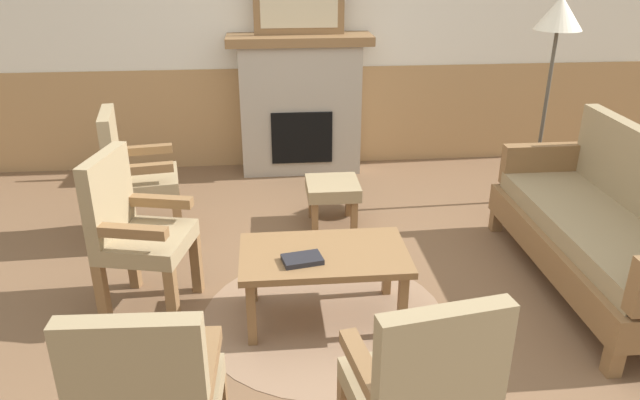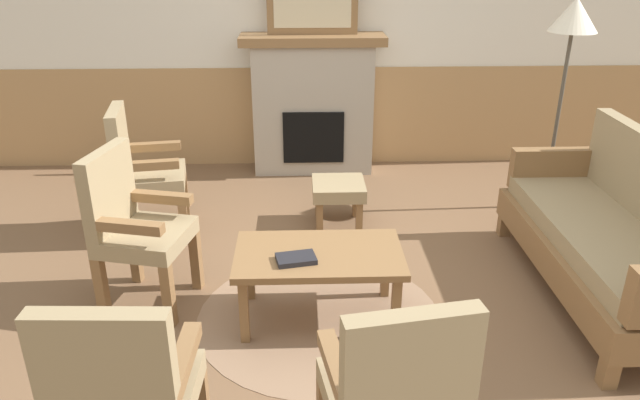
# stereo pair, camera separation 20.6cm
# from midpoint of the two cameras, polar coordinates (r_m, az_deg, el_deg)

# --- Properties ---
(ground_plane) EXTENTS (14.00, 14.00, 0.00)m
(ground_plane) POSITION_cam_midpoint_polar(r_m,az_deg,el_deg) (3.78, -1.09, -9.82)
(ground_plane) COLOR brown
(wall_back) EXTENTS (7.20, 0.14, 2.70)m
(wall_back) POSITION_cam_midpoint_polar(r_m,az_deg,el_deg) (5.79, -3.19, 16.02)
(wall_back) COLOR silver
(wall_back) RESTS_ON ground_plane
(fireplace) EXTENTS (1.30, 0.44, 1.28)m
(fireplace) POSITION_cam_midpoint_polar(r_m,az_deg,el_deg) (5.68, -2.93, 9.09)
(fireplace) COLOR #A39989
(fireplace) RESTS_ON ground_plane
(framed_picture) EXTENTS (0.80, 0.04, 0.56)m
(framed_picture) POSITION_cam_midpoint_polar(r_m,az_deg,el_deg) (5.52, -3.14, 18.23)
(framed_picture) COLOR brown
(framed_picture) RESTS_ON fireplace
(couch) EXTENTS (0.70, 1.80, 0.98)m
(couch) POSITION_cam_midpoint_polar(r_m,az_deg,el_deg) (4.13, 24.06, -2.67)
(couch) COLOR brown
(couch) RESTS_ON ground_plane
(coffee_table) EXTENTS (0.96, 0.56, 0.44)m
(coffee_table) POSITION_cam_midpoint_polar(r_m,az_deg,el_deg) (3.46, -1.34, -5.76)
(coffee_table) COLOR brown
(coffee_table) RESTS_ON ground_plane
(round_rug) EXTENTS (1.45, 1.45, 0.01)m
(round_rug) POSITION_cam_midpoint_polar(r_m,az_deg,el_deg) (3.67, -1.28, -10.96)
(round_rug) COLOR #896B51
(round_rug) RESTS_ON ground_plane
(book_on_table) EXTENTS (0.24, 0.18, 0.03)m
(book_on_table) POSITION_cam_midpoint_polar(r_m,az_deg,el_deg) (3.34, -3.46, -5.66)
(book_on_table) COLOR black
(book_on_table) RESTS_ON coffee_table
(footstool) EXTENTS (0.40, 0.40, 0.36)m
(footstool) POSITION_cam_midpoint_polar(r_m,az_deg,el_deg) (4.64, -0.08, 0.85)
(footstool) COLOR brown
(footstool) RESTS_ON ground_plane
(armchair_near_fireplace) EXTENTS (0.58, 0.58, 0.98)m
(armchair_near_fireplace) POSITION_cam_midpoint_polar(r_m,az_deg,el_deg) (3.69, -18.83, -2.48)
(armchair_near_fireplace) COLOR brown
(armchair_near_fireplace) RESTS_ON ground_plane
(armchair_by_window_left) EXTENTS (0.55, 0.55, 0.98)m
(armchair_by_window_left) POSITION_cam_midpoint_polar(r_m,az_deg,el_deg) (4.57, -18.58, 2.64)
(armchair_by_window_left) COLOR brown
(armchair_by_window_left) RESTS_ON ground_plane
(armchair_front_left) EXTENTS (0.55, 0.55, 0.98)m
(armchair_front_left) POSITION_cam_midpoint_polar(r_m,az_deg,el_deg) (2.37, 7.13, -17.49)
(armchair_front_left) COLOR brown
(armchair_front_left) RESTS_ON ground_plane
(floor_lamp_by_couch) EXTENTS (0.36, 0.36, 1.68)m
(floor_lamp_by_couch) POSITION_cam_midpoint_polar(r_m,az_deg,el_deg) (5.07, 20.47, 15.10)
(floor_lamp_by_couch) COLOR #332D28
(floor_lamp_by_couch) RESTS_ON ground_plane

